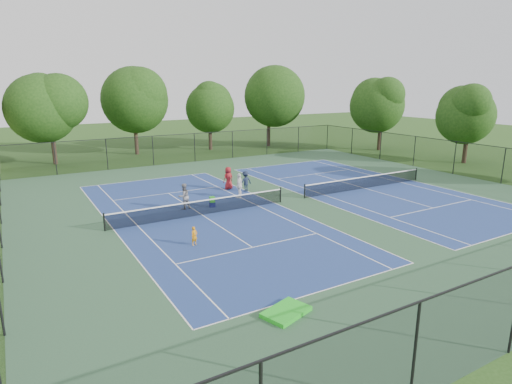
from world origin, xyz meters
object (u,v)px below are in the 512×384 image
tree_side_e (382,103)px  bystander_c (228,178)px  tree_back_d (269,93)px  child_player (194,236)px  bystander_a (239,186)px  bystander_b (246,181)px  instructor (184,196)px  tree_side_f (470,112)px  tree_back_a (49,105)px  tree_back_c (209,105)px  tree_back_b (133,97)px  ball_crate (212,204)px  ball_hopper (212,199)px

tree_side_e → bystander_c: (-25.44, -8.70, -4.92)m
tree_back_d → child_player: size_ratio=10.35×
child_player → bystander_a: bearing=33.6°
tree_back_d → bystander_b: tree_back_d is taller
tree_side_e → instructor: 33.16m
tree_side_f → tree_side_e: bearing=95.2°
tree_back_a → tree_side_e: bearing=-15.5°
tree_side_e → bystander_a: size_ratio=4.89×
child_player → instructor: bearing=59.1°
tree_back_d → bystander_c: 24.97m
instructor → child_player: bearing=60.1°
tree_back_c → bystander_c: bearing=-110.7°
tree_back_b → child_player: (-5.41, -30.57, -6.09)m
tree_side_f → bystander_c: 26.90m
tree_side_e → ball_crate: tree_side_e is taller
tree_back_a → tree_back_d: bearing=0.0°
bystander_b → ball_hopper: bearing=26.7°
child_player → instructor: 6.74m
tree_back_b → bystander_a: size_ratio=5.53×
instructor → bystander_a: bearing=175.4°
tree_back_a → bystander_a: bearing=-64.8°
tree_back_b → instructor: bearing=-98.2°
tree_back_b → bystander_b: size_ratio=6.31×
tree_back_b → child_player: bearing=-100.0°
ball_crate → ball_hopper: 0.36m
tree_side_e → tree_side_f: bearing=-84.8°
child_player → ball_crate: (3.76, 5.97, -0.34)m
tree_back_b → child_player: size_ratio=10.02×
ball_hopper → tree_back_c: bearing=65.7°
tree_back_b → bystander_a: (1.07, -23.44, -5.69)m
ball_hopper → child_player: bearing=-122.2°
tree_side_f → bystander_b: (-25.62, 0.99, -4.46)m
instructor → bystander_a: 4.59m
tree_back_b → instructor: (-3.47, -24.13, -5.73)m
instructor → tree_side_f: bearing=168.8°
bystander_c → tree_back_d: bearing=-139.7°
tree_back_b → tree_side_e: bearing=-24.0°
ball_hopper → tree_back_a: bearing=108.0°
tree_back_d → tree_side_f: 23.76m
bystander_b → bystander_a: bearing=41.5°
tree_back_b → tree_back_c: 9.12m
tree_back_b → ball_crate: 25.48m
tree_side_e → bystander_b: 27.05m
bystander_b → tree_back_d: bearing=-132.2°
bystander_b → instructor: bearing=13.9°
instructor → ball_hopper: 1.91m
tree_side_f → bystander_c: tree_side_f is taller
tree_back_a → ball_hopper: bearing=-72.0°
tree_back_d → ball_hopper: bearing=-129.5°
bystander_b → tree_back_b: bearing=-89.9°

